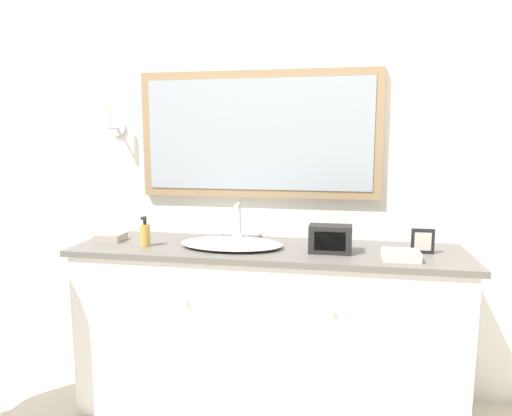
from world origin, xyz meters
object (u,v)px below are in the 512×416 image
sink_basin (232,243)px  picture_frame (423,241)px  soap_bottle (145,234)px  appliance_box (330,239)px

sink_basin → picture_frame: (0.93, 0.03, 0.04)m
sink_basin → picture_frame: size_ratio=4.37×
soap_bottle → picture_frame: size_ratio=1.29×
sink_basin → appliance_box: bearing=-3.5°
sink_basin → appliance_box: 0.50m
sink_basin → soap_bottle: (-0.44, -0.07, 0.04)m
picture_frame → soap_bottle: bearing=-175.8°
sink_basin → soap_bottle: size_ratio=3.38×
soap_bottle → picture_frame: soap_bottle is taller
soap_bottle → appliance_box: size_ratio=0.76×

